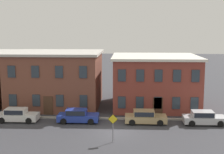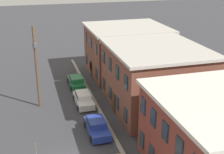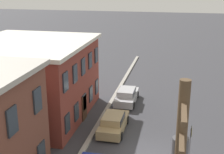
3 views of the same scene
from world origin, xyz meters
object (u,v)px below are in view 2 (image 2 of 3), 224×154
(car_green, at_px, (76,81))
(car_blue, at_px, (97,126))
(caution_sign, at_px, (35,150))
(utility_pole, at_px, (36,63))
(car_white, at_px, (83,98))

(car_green, distance_m, car_blue, 12.28)
(caution_sign, height_order, utility_pole, utility_pole)
(car_blue, distance_m, utility_pole, 10.05)
(car_white, distance_m, car_blue, 6.62)
(car_white, height_order, utility_pole, utility_pole)
(car_blue, xyz_separation_m, caution_sign, (4.08, -5.89, 0.96))
(car_blue, bearing_deg, car_green, 179.44)
(caution_sign, bearing_deg, car_blue, 124.69)
(car_blue, relative_size, caution_sign, 1.71)
(car_blue, bearing_deg, utility_pole, -146.74)
(car_blue, distance_m, caution_sign, 7.23)
(car_white, bearing_deg, car_green, 178.59)
(car_green, distance_m, car_white, 5.66)
(caution_sign, distance_m, utility_pole, 12.16)
(car_green, xyz_separation_m, car_white, (5.66, -0.14, 0.00))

